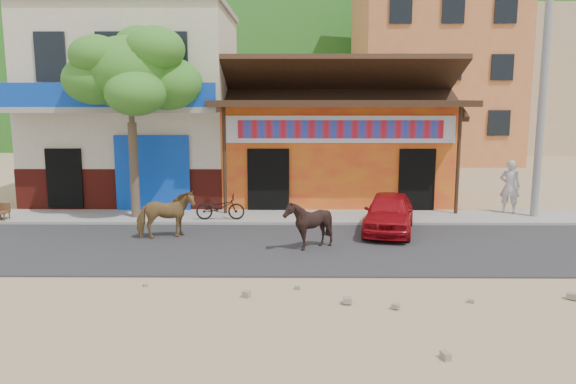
{
  "coord_description": "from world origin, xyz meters",
  "views": [
    {
      "loc": [
        0.42,
        -11.76,
        3.89
      ],
      "look_at": [
        0.3,
        3.0,
        1.4
      ],
      "focal_mm": 35.0,
      "sensor_mm": 36.0,
      "label": 1
    }
  ],
  "objects_px": {
    "tree": "(132,123)",
    "utility_pole": "(543,90)",
    "cow_tan": "(166,215)",
    "red_car": "(389,212)",
    "scooter": "(220,207)",
    "cafe_chair_right": "(0,205)",
    "cow_dark": "(308,224)",
    "pedestrian": "(510,187)"
  },
  "relations": [
    {
      "from": "tree",
      "to": "utility_pole",
      "type": "distance_m",
      "value": 12.84
    },
    {
      "from": "scooter",
      "to": "cafe_chair_right",
      "type": "bearing_deg",
      "value": 89.41
    },
    {
      "from": "utility_pole",
      "to": "cow_dark",
      "type": "height_order",
      "value": "utility_pole"
    },
    {
      "from": "cow_tan",
      "to": "red_car",
      "type": "bearing_deg",
      "value": -101.95
    },
    {
      "from": "tree",
      "to": "utility_pole",
      "type": "relative_size",
      "value": 0.75
    },
    {
      "from": "pedestrian",
      "to": "red_car",
      "type": "bearing_deg",
      "value": 52.02
    },
    {
      "from": "utility_pole",
      "to": "pedestrian",
      "type": "bearing_deg",
      "value": 143.07
    },
    {
      "from": "utility_pole",
      "to": "cafe_chair_right",
      "type": "bearing_deg",
      "value": -177.63
    },
    {
      "from": "cow_tan",
      "to": "cow_dark",
      "type": "xyz_separation_m",
      "value": [
        3.91,
        -1.1,
        -0.0
      ]
    },
    {
      "from": "tree",
      "to": "cafe_chair_right",
      "type": "relative_size",
      "value": 6.35
    },
    {
      "from": "tree",
      "to": "cafe_chair_right",
      "type": "xyz_separation_m",
      "value": [
        -4.1,
        -0.5,
        -2.53
      ]
    },
    {
      "from": "tree",
      "to": "red_car",
      "type": "distance_m",
      "value": 8.37
    },
    {
      "from": "cow_tan",
      "to": "utility_pole",
      "type": "bearing_deg",
      "value": -96.13
    },
    {
      "from": "cow_dark",
      "to": "red_car",
      "type": "distance_m",
      "value": 3.06
    },
    {
      "from": "cow_dark",
      "to": "pedestrian",
      "type": "relative_size",
      "value": 0.74
    },
    {
      "from": "cow_tan",
      "to": "scooter",
      "type": "xyz_separation_m",
      "value": [
        1.24,
        2.04,
        -0.18
      ]
    },
    {
      "from": "tree",
      "to": "cow_dark",
      "type": "bearing_deg",
      "value": -33.1
    },
    {
      "from": "utility_pole",
      "to": "cow_tan",
      "type": "distance_m",
      "value": 12.08
    },
    {
      "from": "scooter",
      "to": "cafe_chair_right",
      "type": "distance_m",
      "value": 6.86
    },
    {
      "from": "cow_dark",
      "to": "red_car",
      "type": "bearing_deg",
      "value": 137.05
    },
    {
      "from": "cow_tan",
      "to": "cafe_chair_right",
      "type": "xyz_separation_m",
      "value": [
        -5.61,
        1.94,
        -0.1
      ]
    },
    {
      "from": "tree",
      "to": "red_car",
      "type": "height_order",
      "value": "tree"
    },
    {
      "from": "tree",
      "to": "cow_dark",
      "type": "xyz_separation_m",
      "value": [
        5.42,
        -3.54,
        -2.43
      ]
    },
    {
      "from": "red_car",
      "to": "utility_pole",
      "type": "bearing_deg",
      "value": 33.36
    },
    {
      "from": "red_car",
      "to": "cafe_chair_right",
      "type": "distance_m",
      "value": 11.96
    },
    {
      "from": "tree",
      "to": "scooter",
      "type": "relative_size",
      "value": 3.97
    },
    {
      "from": "cow_dark",
      "to": "cafe_chair_right",
      "type": "relative_size",
      "value": 1.38
    },
    {
      "from": "cow_dark",
      "to": "cafe_chair_right",
      "type": "bearing_deg",
      "value": -99.29
    },
    {
      "from": "cow_tan",
      "to": "pedestrian",
      "type": "relative_size",
      "value": 0.88
    },
    {
      "from": "cafe_chair_right",
      "to": "utility_pole",
      "type": "bearing_deg",
      "value": -0.24
    },
    {
      "from": "cow_tan",
      "to": "cafe_chair_right",
      "type": "relative_size",
      "value": 1.65
    },
    {
      "from": "red_car",
      "to": "cafe_chair_right",
      "type": "bearing_deg",
      "value": -172.17
    },
    {
      "from": "pedestrian",
      "to": "utility_pole",
      "type": "bearing_deg",
      "value": 167.1
    },
    {
      "from": "cow_dark",
      "to": "utility_pole",
      "type": "bearing_deg",
      "value": 125.27
    },
    {
      "from": "cow_tan",
      "to": "scooter",
      "type": "bearing_deg",
      "value": -50.72
    },
    {
      "from": "scooter",
      "to": "cafe_chair_right",
      "type": "xyz_separation_m",
      "value": [
        -6.86,
        -0.1,
        0.07
      ]
    },
    {
      "from": "tree",
      "to": "cafe_chair_right",
      "type": "bearing_deg",
      "value": -173.04
    },
    {
      "from": "cow_dark",
      "to": "scooter",
      "type": "bearing_deg",
      "value": -131.23
    },
    {
      "from": "red_car",
      "to": "scooter",
      "type": "distance_m",
      "value": 5.2
    },
    {
      "from": "cow_tan",
      "to": "cafe_chair_right",
      "type": "distance_m",
      "value": 5.94
    },
    {
      "from": "cow_tan",
      "to": "cow_dark",
      "type": "relative_size",
      "value": 1.19
    },
    {
      "from": "utility_pole",
      "to": "cafe_chair_right",
      "type": "height_order",
      "value": "utility_pole"
    }
  ]
}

